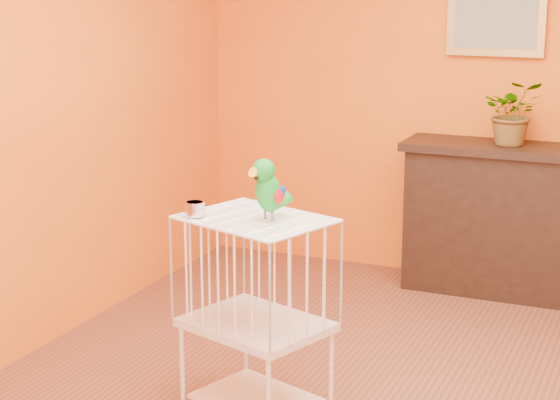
% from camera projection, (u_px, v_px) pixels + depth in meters
% --- Properties ---
extents(room_shell, '(4.50, 4.50, 4.50)m').
position_uv_depth(room_shell, '(391.00, 77.00, 3.96)').
color(room_shell, orange).
rests_on(room_shell, ground).
extents(console_cabinet, '(1.31, 0.47, 0.97)m').
position_uv_depth(console_cabinet, '(504.00, 220.00, 5.96)').
color(console_cabinet, black).
rests_on(console_cabinet, ground).
extents(potted_plant, '(0.46, 0.48, 0.32)m').
position_uv_depth(potted_plant, '(513.00, 120.00, 5.80)').
color(potted_plant, '#26722D').
rests_on(potted_plant, console_cabinet).
extents(framed_picture, '(0.62, 0.04, 0.50)m').
position_uv_depth(framed_picture, '(496.00, 16.00, 5.89)').
color(framed_picture, '#AF893E').
rests_on(framed_picture, room_shell).
extents(birdcage, '(0.73, 0.64, 0.95)m').
position_uv_depth(birdcage, '(256.00, 314.00, 4.28)').
color(birdcage, silver).
rests_on(birdcage, ground).
extents(feed_cup, '(0.09, 0.09, 0.06)m').
position_uv_depth(feed_cup, '(195.00, 209.00, 4.19)').
color(feed_cup, silver).
rests_on(feed_cup, birdcage).
extents(parrot, '(0.15, 0.25, 0.28)m').
position_uv_depth(parrot, '(268.00, 188.00, 4.11)').
color(parrot, '#59544C').
rests_on(parrot, birdcage).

